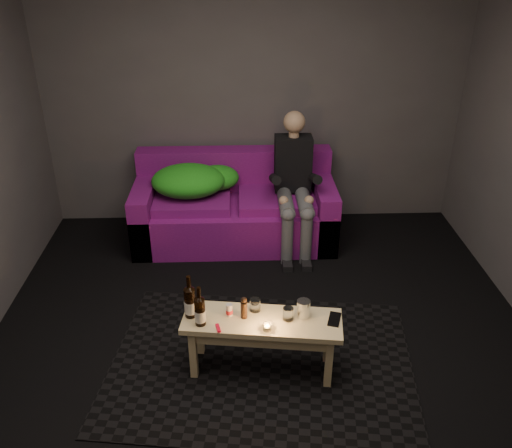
{
  "coord_description": "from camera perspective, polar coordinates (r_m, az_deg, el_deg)",
  "views": [
    {
      "loc": [
        -0.16,
        -2.83,
        2.61
      ],
      "look_at": [
        -0.02,
        1.02,
        0.56
      ],
      "focal_mm": 38.0,
      "sensor_mm": 36.0,
      "label": 1
    }
  ],
  "objects": [
    {
      "name": "rug",
      "position": [
        3.86,
        0.57,
        -14.4
      ],
      "size": [
        2.24,
        1.75,
        0.01
      ],
      "primitive_type": "cube",
      "rotation": [
        0.0,
        0.0,
        -0.13
      ],
      "color": "black",
      "rests_on": "floor"
    },
    {
      "name": "beer_bottle_a",
      "position": [
        3.54,
        -6.97,
        -8.11
      ],
      "size": [
        0.08,
        0.08,
        0.31
      ],
      "color": "black",
      "rests_on": "coffee_table"
    },
    {
      "name": "tumbler_front",
      "position": [
        3.53,
        3.4,
        -9.41
      ],
      "size": [
        0.08,
        0.08,
        0.09
      ],
      "primitive_type": "cylinder",
      "rotation": [
        0.0,
        0.0,
        -0.11
      ],
      "color": "white",
      "rests_on": "coffee_table"
    },
    {
      "name": "steel_cup",
      "position": [
        3.55,
        5.01,
        -8.87
      ],
      "size": [
        0.11,
        0.11,
        0.12
      ],
      "primitive_type": "cylinder",
      "rotation": [
        0.0,
        0.0,
        0.33
      ],
      "color": "silver",
      "rests_on": "coffee_table"
    },
    {
      "name": "room",
      "position": [
        3.44,
        0.73,
        11.74
      ],
      "size": [
        4.5,
        4.5,
        4.5
      ],
      "color": "silver",
      "rests_on": "ground"
    },
    {
      "name": "green_blanket",
      "position": [
        5.07,
        -6.63,
        4.6
      ],
      "size": [
        0.82,
        0.56,
        0.28
      ],
      "color": "green",
      "rests_on": "sofa"
    },
    {
      "name": "pepper_mill",
      "position": [
        3.53,
        -1.27,
        -9.04
      ],
      "size": [
        0.05,
        0.05,
        0.12
      ],
      "primitive_type": "cylinder",
      "rotation": [
        0.0,
        0.0,
        0.27
      ],
      "color": "black",
      "rests_on": "coffee_table"
    },
    {
      "name": "salt_shaker",
      "position": [
        3.56,
        -2.83,
        -9.03
      ],
      "size": [
        0.05,
        0.05,
        0.09
      ],
      "primitive_type": "cylinder",
      "rotation": [
        0.0,
        0.0,
        0.24
      ],
      "color": "silver",
      "rests_on": "coffee_table"
    },
    {
      "name": "sofa",
      "position": [
        5.19,
        -2.25,
        1.53
      ],
      "size": [
        1.87,
        0.84,
        0.8
      ],
      "color": "#6E0F70",
      "rests_on": "floor"
    },
    {
      "name": "person",
      "position": [
        4.93,
        4.04,
        4.54
      ],
      "size": [
        0.34,
        0.78,
        1.25
      ],
      "color": "black",
      "rests_on": "sofa"
    },
    {
      "name": "tealight",
      "position": [
        3.46,
        1.18,
        -10.79
      ],
      "size": [
        0.06,
        0.06,
        0.04
      ],
      "color": "white",
      "rests_on": "coffee_table"
    },
    {
      "name": "tumbler_back",
      "position": [
        3.6,
        -0.1,
        -8.53
      ],
      "size": [
        0.09,
        0.09,
        0.08
      ],
      "primitive_type": "cylinder",
      "rotation": [
        0.0,
        0.0,
        -0.29
      ],
      "color": "white",
      "rests_on": "coffee_table"
    },
    {
      "name": "red_lighter",
      "position": [
        3.48,
        -4.01,
        -10.87
      ],
      "size": [
        0.04,
        0.08,
        0.01
      ],
      "primitive_type": "cube",
      "rotation": [
        0.0,
        0.0,
        0.22
      ],
      "color": "red",
      "rests_on": "coffee_table"
    },
    {
      "name": "beer_bottle_b",
      "position": [
        3.47,
        -5.93,
        -9.07
      ],
      "size": [
        0.07,
        0.07,
        0.28
      ],
      "color": "black",
      "rests_on": "coffee_table"
    },
    {
      "name": "smartphone",
      "position": [
        3.58,
        8.25,
        -9.89
      ],
      "size": [
        0.11,
        0.16,
        0.01
      ],
      "primitive_type": "cube",
      "rotation": [
        0.0,
        0.0,
        -0.3
      ],
      "color": "black",
      "rests_on": "coffee_table"
    },
    {
      "name": "floor",
      "position": [
        3.86,
        0.92,
        -14.57
      ],
      "size": [
        4.5,
        4.5,
        0.0
      ],
      "primitive_type": "plane",
      "color": "black",
      "rests_on": "ground"
    },
    {
      "name": "coffee_table",
      "position": [
        3.6,
        0.64,
        -10.92
      ],
      "size": [
        1.06,
        0.46,
        0.42
      ],
      "rotation": [
        0.0,
        0.0,
        -0.13
      ],
      "color": "#E8D487",
      "rests_on": "rug"
    }
  ]
}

